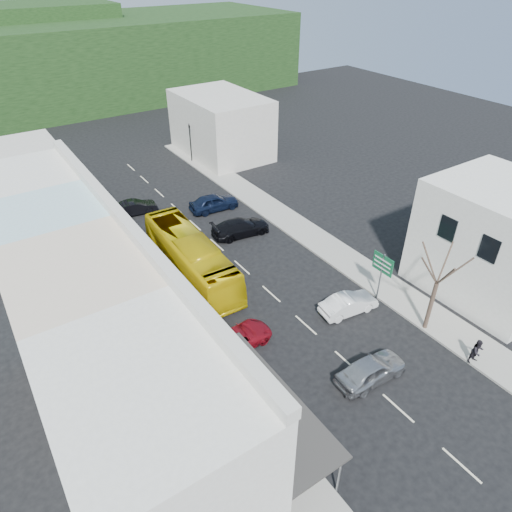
{
  "coord_description": "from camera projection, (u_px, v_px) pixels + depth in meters",
  "views": [
    {
      "loc": [
        -15.36,
        -17.03,
        20.76
      ],
      "look_at": [
        0.0,
        6.0,
        2.2
      ],
      "focal_mm": 32.0,
      "sensor_mm": 36.0,
      "label": 1
    }
  ],
  "objects": [
    {
      "name": "hillside",
      "position": [
        38.0,
        59.0,
        70.96
      ],
      "size": [
        80.0,
        26.0,
        14.0
      ],
      "color": "black",
      "rests_on": "ground"
    },
    {
      "name": "distant_block_right",
      "position": [
        221.0,
        125.0,
        54.26
      ],
      "size": [
        8.0,
        12.0,
        7.0
      ],
      "primitive_type": "cube",
      "color": "#B7B2A8",
      "rests_on": "ground"
    },
    {
      "name": "traffic_signal",
      "position": [
        190.0,
        143.0,
        52.6
      ],
      "size": [
        0.81,
        1.09,
        4.56
      ],
      "primitive_type": null,
      "rotation": [
        0.0,
        0.0,
        3.34
      ],
      "color": "black",
      "rests_on": "ground"
    },
    {
      "name": "sidewalk_left",
      "position": [
        142.0,
        286.0,
        33.82
      ],
      "size": [
        3.0,
        52.0,
        0.15
      ],
      "primitive_type": "cube",
      "color": "gray",
      "rests_on": "ground"
    },
    {
      "name": "pedestrian_right",
      "position": [
        477.0,
        351.0,
        27.05
      ],
      "size": [
        0.78,
        0.58,
        1.7
      ],
      "primitive_type": "imported",
      "rotation": [
        0.0,
        0.0,
        -0.22
      ],
      "color": "black",
      "rests_on": "sidewalk_right"
    },
    {
      "name": "shopfront_row",
      "position": [
        83.0,
        306.0,
        25.88
      ],
      "size": [
        8.25,
        30.0,
        8.0
      ],
      "color": "silver",
      "rests_on": "ground"
    },
    {
      "name": "car_black_far",
      "position": [
        135.0,
        207.0,
        42.88
      ],
      "size": [
        4.6,
        2.38,
        1.4
      ],
      "primitive_type": "imported",
      "rotation": [
        0.0,
        0.0,
        1.43
      ],
      "color": "black",
      "rests_on": "ground"
    },
    {
      "name": "car_silver",
      "position": [
        371.0,
        371.0,
        26.19
      ],
      "size": [
        4.45,
        1.93,
        1.4
      ],
      "primitive_type": "imported",
      "rotation": [
        0.0,
        0.0,
        1.54
      ],
      "color": "#A8A8AD",
      "rests_on": "ground"
    },
    {
      "name": "ground",
      "position": [
        306.0,
        325.0,
        30.41
      ],
      "size": [
        120.0,
        120.0,
        0.0
      ],
      "primitive_type": "plane",
      "color": "black",
      "rests_on": "ground"
    },
    {
      "name": "car_black_near",
      "position": [
        241.0,
        228.0,
        39.72
      ],
      "size": [
        4.7,
        2.39,
        1.4
      ],
      "primitive_type": "imported",
      "rotation": [
        0.0,
        0.0,
        1.45
      ],
      "color": "black",
      "rests_on": "ground"
    },
    {
      "name": "bus",
      "position": [
        191.0,
        258.0,
        34.29
      ],
      "size": [
        2.92,
        11.68,
        3.1
      ],
      "primitive_type": "imported",
      "rotation": [
        0.0,
        0.0,
        -0.04
      ],
      "color": "#D5B509",
      "rests_on": "ground"
    },
    {
      "name": "pedestrian_left",
      "position": [
        192.0,
        345.0,
        27.46
      ],
      "size": [
        0.58,
        0.7,
        1.7
      ],
      "primitive_type": "imported",
      "rotation": [
        0.0,
        0.0,
        1.23
      ],
      "color": "black",
      "rests_on": "sidewalk_left"
    },
    {
      "name": "distant_block_left",
      "position": [
        21.0,
        183.0,
        41.86
      ],
      "size": [
        8.0,
        10.0,
        6.0
      ],
      "primitive_type": "cube",
      "color": "#B7B2A8",
      "rests_on": "ground"
    },
    {
      "name": "right_building",
      "position": [
        497.0,
        241.0,
        31.64
      ],
      "size": [
        8.0,
        9.0,
        8.0
      ],
      "primitive_type": "cube",
      "color": "silver",
      "rests_on": "ground"
    },
    {
      "name": "car_red",
      "position": [
        239.0,
        337.0,
        28.5
      ],
      "size": [
        4.64,
        1.99,
        1.4
      ],
      "primitive_type": "imported",
      "rotation": [
        0.0,
        0.0,
        1.59
      ],
      "color": "maroon",
      "rests_on": "ground"
    },
    {
      "name": "direction_sign",
      "position": [
        380.0,
        278.0,
        31.6
      ],
      "size": [
        0.21,
        1.73,
        3.85
      ],
      "primitive_type": null,
      "rotation": [
        0.0,
        0.0,
        0.0
      ],
      "color": "#125A33",
      "rests_on": "ground"
    },
    {
      "name": "street_tree",
      "position": [
        437.0,
        284.0,
        28.05
      ],
      "size": [
        2.76,
        2.76,
        7.44
      ],
      "primitive_type": null,
      "rotation": [
        0.0,
        0.0,
        0.09
      ],
      "color": "#3C2D25",
      "rests_on": "ground"
    },
    {
      "name": "car_white",
      "position": [
        349.0,
        304.0,
        31.14
      ],
      "size": [
        4.59,
        2.32,
        1.4
      ],
      "primitive_type": "imported",
      "rotation": [
        0.0,
        0.0,
        1.45
      ],
      "color": "silver",
      "rests_on": "ground"
    },
    {
      "name": "car_navy_mid",
      "position": [
        214.0,
        203.0,
        43.56
      ],
      "size": [
        4.54,
        2.17,
        1.4
      ],
      "primitive_type": "imported",
      "rotation": [
        0.0,
        0.0,
        1.49
      ],
      "color": "black",
      "rests_on": "ground"
    },
    {
      "name": "sidewalk_right",
      "position": [
        301.0,
        229.0,
        40.73
      ],
      "size": [
        3.0,
        52.0,
        0.15
      ],
      "primitive_type": "cube",
      "color": "gray",
      "rests_on": "ground"
    }
  ]
}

